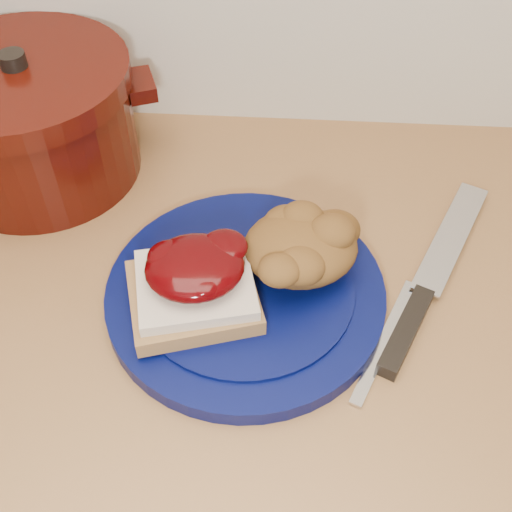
# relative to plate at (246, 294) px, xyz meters

# --- Properties ---
(base_cabinet) EXTENTS (4.00, 0.60, 0.86)m
(base_cabinet) POSITION_rel_plate_xyz_m (-0.04, 0.03, -0.48)
(base_cabinet) COLOR beige
(base_cabinet) RESTS_ON floor
(plate) EXTENTS (0.35, 0.35, 0.02)m
(plate) POSITION_rel_plate_xyz_m (0.00, 0.00, 0.00)
(plate) COLOR #04093C
(plate) RESTS_ON wood_countertop
(sandwich) EXTENTS (0.15, 0.14, 0.06)m
(sandwich) POSITION_rel_plate_xyz_m (-0.05, -0.02, 0.04)
(sandwich) COLOR olive
(sandwich) RESTS_ON plate
(stuffing_mound) EXTENTS (0.14, 0.13, 0.06)m
(stuffing_mound) POSITION_rel_plate_xyz_m (0.06, 0.03, 0.05)
(stuffing_mound) COLOR brown
(stuffing_mound) RESTS_ON plate
(chef_knife) EXTENTS (0.16, 0.29, 0.02)m
(chef_knife) POSITION_rel_plate_xyz_m (0.19, 0.00, -0.00)
(chef_knife) COLOR black
(chef_knife) RESTS_ON wood_countertop
(butter_knife) EXTENTS (0.08, 0.16, 0.00)m
(butter_knife) POSITION_rel_plate_xyz_m (0.15, -0.05, -0.01)
(butter_knife) COLOR silver
(butter_knife) RESTS_ON wood_countertop
(dutch_oven) EXTENTS (0.34, 0.34, 0.17)m
(dutch_oven) POSITION_rel_plate_xyz_m (-0.28, 0.20, 0.07)
(dutch_oven) COLOR #360B05
(dutch_oven) RESTS_ON wood_countertop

